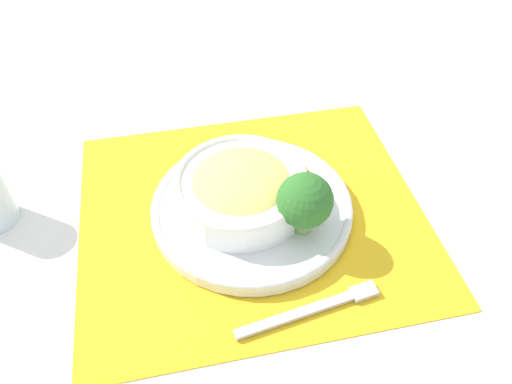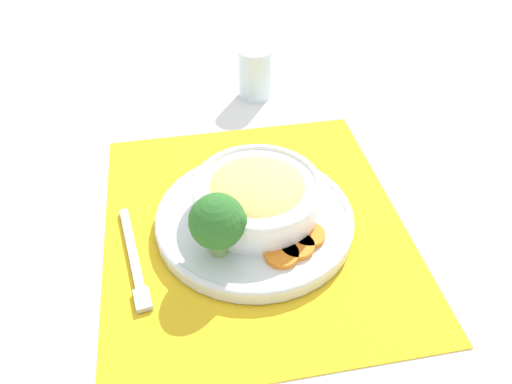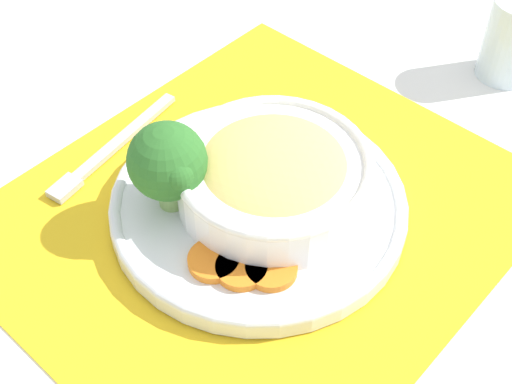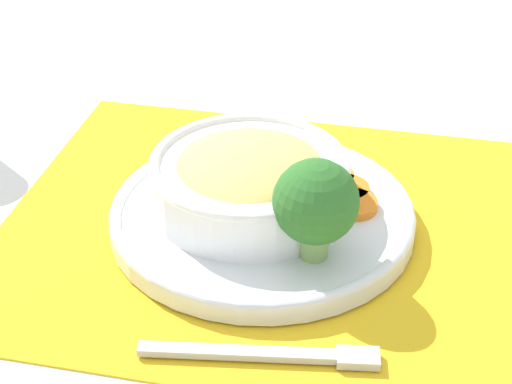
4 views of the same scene
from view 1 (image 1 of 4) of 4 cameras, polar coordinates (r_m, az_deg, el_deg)
ground_plane at (r=0.71m, az=-0.47°, el=-2.50°), size 4.00×4.00×0.00m
placemat at (r=0.70m, az=-0.48°, el=-2.39°), size 0.45×0.51×0.00m
plate at (r=0.69m, az=-0.48°, el=-1.66°), size 0.28×0.28×0.02m
bowl at (r=0.67m, az=-1.72°, el=0.51°), size 0.18×0.18×0.06m
broccoli_floret at (r=0.63m, az=5.62°, el=-0.99°), size 0.07×0.07×0.09m
carrot_slice_near at (r=0.72m, az=5.50°, el=1.00°), size 0.05×0.05×0.01m
carrot_slice_middle at (r=0.73m, az=4.25°, el=2.15°), size 0.05×0.05×0.01m
carrot_slice_far at (r=0.74m, az=2.62°, el=2.98°), size 0.05×0.05×0.01m
fork at (r=0.61m, az=7.55°, el=-12.76°), size 0.03×0.18×0.01m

